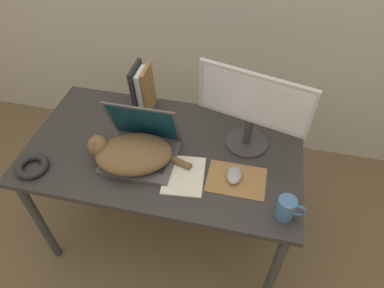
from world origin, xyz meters
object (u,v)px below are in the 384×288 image
(mug, at_px, (287,209))
(cable_coil, at_px, (32,166))
(cat, at_px, (131,153))
(computer_mouse, at_px, (234,175))
(laptop, at_px, (141,146))
(external_monitor, at_px, (252,107))
(book_row, at_px, (143,89))
(notepad, at_px, (184,175))

(mug, bearing_deg, cable_coil, 179.81)
(cat, distance_m, computer_mouse, 0.47)
(cat, distance_m, cable_coil, 0.44)
(laptop, height_order, cat, laptop)
(laptop, relative_size, external_monitor, 0.65)
(book_row, xyz_separation_m, cable_coil, (-0.36, -0.52, -0.10))
(laptop, height_order, book_row, laptop)
(cable_coil, bearing_deg, mug, -0.19)
(cat, xyz_separation_m, notepad, (0.25, -0.03, -0.05))
(cat, distance_m, external_monitor, 0.57)
(laptop, distance_m, external_monitor, 0.53)
(computer_mouse, height_order, book_row, book_row)
(external_monitor, height_order, cable_coil, external_monitor)
(book_row, bearing_deg, cable_coil, -124.35)
(cable_coil, bearing_deg, computer_mouse, 9.34)
(book_row, xyz_separation_m, mug, (0.75, -0.52, -0.07))
(cat, bearing_deg, laptop, 62.73)
(cat, height_order, mug, cat)
(laptop, bearing_deg, cat, -117.27)
(laptop, xyz_separation_m, notepad, (0.22, -0.09, -0.05))
(computer_mouse, distance_m, cable_coil, 0.90)
(laptop, xyz_separation_m, mug, (0.66, -0.20, 0.00))
(laptop, distance_m, notepad, 0.24)
(book_row, bearing_deg, notepad, -52.81)
(cat, xyz_separation_m, mug, (0.69, -0.14, -0.01))
(laptop, xyz_separation_m, book_row, (-0.09, 0.33, 0.07))
(book_row, bearing_deg, external_monitor, -15.25)
(external_monitor, bearing_deg, computer_mouse, -97.72)
(book_row, bearing_deg, computer_mouse, -35.32)
(cat, relative_size, mug, 4.07)
(book_row, height_order, mug, book_row)
(laptop, relative_size, book_row, 1.31)
(cat, relative_size, notepad, 1.96)
(cable_coil, bearing_deg, external_monitor, 21.90)
(cat, height_order, external_monitor, external_monitor)
(external_monitor, bearing_deg, notepad, -133.23)
(cat, height_order, notepad, cat)
(cat, bearing_deg, cable_coil, -162.04)
(laptop, xyz_separation_m, cable_coil, (-0.45, -0.19, -0.03))
(book_row, bearing_deg, mug, -34.91)
(external_monitor, relative_size, cable_coil, 3.43)
(mug, bearing_deg, laptop, 163.34)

